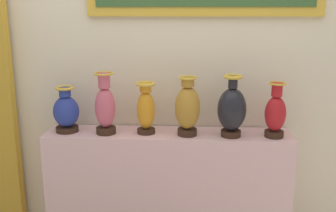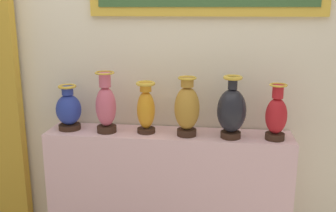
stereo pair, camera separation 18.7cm
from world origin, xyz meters
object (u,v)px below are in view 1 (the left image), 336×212
(vase_onyx, at_px, (232,109))
(vase_crimson, at_px, (275,113))
(vase_cobalt, at_px, (66,112))
(vase_rose, at_px, (105,107))
(vase_ochre, at_px, (187,108))
(vase_amber, at_px, (146,109))

(vase_onyx, bearing_deg, vase_crimson, 0.11)
(vase_cobalt, distance_m, vase_rose, 0.28)
(vase_cobalt, height_order, vase_rose, vase_rose)
(vase_rose, bearing_deg, vase_ochre, -0.66)
(vase_onyx, bearing_deg, vase_rose, 178.94)
(vase_ochre, distance_m, vase_crimson, 0.57)
(vase_ochre, height_order, vase_onyx, vase_onyx)
(vase_rose, xyz_separation_m, vase_onyx, (0.83, -0.02, -0.00))
(vase_amber, xyz_separation_m, vase_onyx, (0.56, -0.04, 0.01))
(vase_cobalt, distance_m, vase_crimson, 1.38)
(vase_rose, distance_m, vase_onyx, 0.83)
(vase_ochre, relative_size, vase_onyx, 0.96)
(vase_cobalt, bearing_deg, vase_rose, -5.82)
(vase_ochre, bearing_deg, vase_crimson, -0.87)
(vase_crimson, bearing_deg, vase_amber, 177.50)
(vase_onyx, bearing_deg, vase_cobalt, 177.76)
(vase_rose, height_order, vase_ochre, vase_rose)
(vase_cobalt, bearing_deg, vase_crimson, -1.77)
(vase_rose, height_order, vase_amber, vase_rose)
(vase_rose, relative_size, vase_amber, 1.18)
(vase_amber, bearing_deg, vase_rose, -175.31)
(vase_rose, relative_size, vase_ochre, 1.05)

